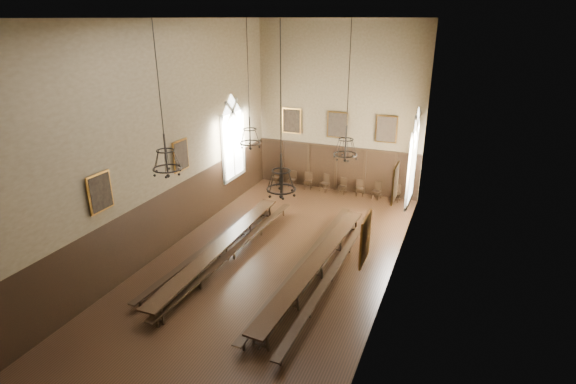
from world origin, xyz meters
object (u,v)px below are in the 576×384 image
Objects in this scene: table_left at (223,251)px; bench_left_outer at (213,245)px; chair_0 at (276,180)px; chair_3 at (325,186)px; chair_5 at (359,191)px; bench_left_inner at (234,253)px; chandelier_back_right at (346,147)px; table_right at (316,268)px; chair_6 at (376,194)px; chair_7 at (396,196)px; bench_right_outer at (332,274)px; chair_4 at (342,189)px; chandelier_front_left at (166,160)px; chandelier_back_left at (250,135)px; bench_right_inner at (305,263)px; chandelier_front_right at (281,179)px; chair_2 at (308,184)px; chair_1 at (292,182)px.

table_left reaches higher than bench_left_outer.
chair_0 reaches higher than chair_3.
chair_5 is at bearing 21.39° from chair_3.
chair_0 is (-1.49, 8.71, -0.08)m from table_left.
chandelier_back_right is (3.64, 2.64, 4.07)m from bench_left_inner.
table_right is 8.57m from chair_6.
chair_7 reaches higher than chair_6.
table_right is (3.86, 0.17, -0.00)m from table_left.
chair_6 is at bearing 91.23° from bench_right_outer.
chair_4 is 0.19× the size of chandelier_front_left.
chandelier_back_left reaches higher than table_left.
chandelier_front_left is at bearing -95.21° from chair_6.
bench_right_inner is at bearing 8.14° from table_left.
bench_left_inner is 6.01m from chandelier_front_right.
chandelier_back_right reaches higher than chair_4.
bench_right_outer is (1.17, -0.35, -0.01)m from bench_right_inner.
chair_7 is at bearing 13.53° from chair_0.
chair_2 is 3.86m from chair_6.
chandelier_back_right is at bearing -75.54° from chair_6.
bench_left_outer is 1.98× the size of chandelier_front_right.
table_left is 0.47m from bench_left_inner.
chair_3 is at bearing 13.66° from chair_0.
chair_6 is (5.02, 8.28, 0.00)m from bench_left_outer.
chair_1 is at bearing 114.85° from bench_right_inner.
bench_right_inner is (2.91, 0.29, 0.01)m from bench_left_inner.
chandelier_front_left is 0.96× the size of chandelier_front_right.
chair_0 is 3.92m from chair_4.
chair_0 is 12.20m from chandelier_front_left.
chair_5 is 0.96× the size of chair_7.
bench_left_inner is at bearing -123.55° from chair_5.
chair_1 is (0.19, 8.31, -0.00)m from bench_left_outer.
chair_6 reaches higher than table_right.
chair_7 is 9.26m from chandelier_back_left.
chandelier_back_left is at bearing 86.46° from table_left.
bench_right_inner is 8.55m from chair_7.
chair_3 is 1.05× the size of chair_6.
chair_7 is at bearing 19.71° from chair_3.
chandelier_back_left is at bearing 66.49° from bench_left_outer.
bench_left_outer is 5.21m from bench_right_outer.
chandelier_front_left is (-0.28, -2.54, 4.48)m from table_left.
bench_right_inner reaches higher than bench_left_outer.
table_left is 4.50m from bench_right_outer.
chandelier_back_right is at bearing -69.93° from chair_2.
chair_4 is (3.13, 8.36, -0.01)m from bench_left_outer.
chair_2 is at bearing 115.13° from bench_right_outer.
chandelier_back_left is (-0.31, -6.33, 4.25)m from chair_2.
chair_1 is 0.97m from chair_2.
chair_1 is 4.82m from chair_6.
chair_3 is at bearing 113.91° from chandelier_back_right.
bench_left_outer is at bearing -113.51° from chandelier_back_left.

